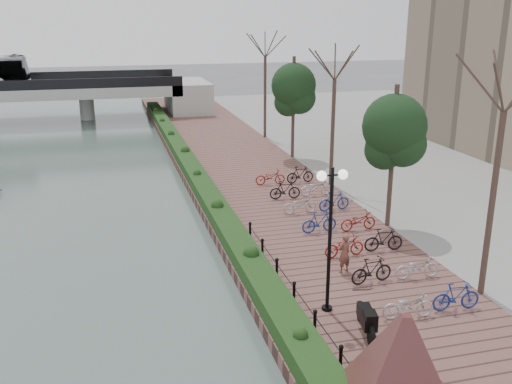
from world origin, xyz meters
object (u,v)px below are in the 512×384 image
object	(u,v)px
granite_monument	(402,369)
lamppost	(331,209)
pedestrian	(344,253)
motorcycle	(366,317)

from	to	relation	value
granite_monument	lamppost	bearing A→B (deg)	86.14
granite_monument	pedestrian	xyz separation A→B (m)	(2.06, 8.08, -0.67)
lamppost	pedestrian	bearing A→B (deg)	56.54
lamppost	motorcycle	xyz separation A→B (m)	(0.58, -1.68, -2.96)
lamppost	pedestrian	xyz separation A→B (m)	(1.69, 2.56, -2.75)
pedestrian	motorcycle	bearing A→B (deg)	57.28
lamppost	motorcycle	size ratio (longest dim) A/B	2.72
motorcycle	pedestrian	world-z (taller)	pedestrian
pedestrian	granite_monument	bearing A→B (deg)	57.61
granite_monument	lamppost	world-z (taller)	lamppost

